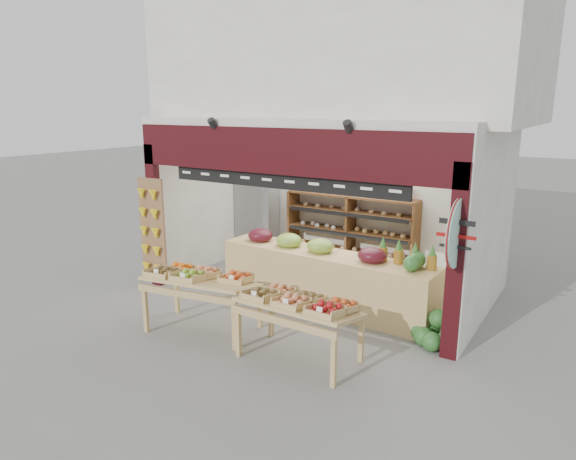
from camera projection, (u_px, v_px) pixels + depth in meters
The scene contains 11 objects.
ground at pixel (311, 295), 9.25m from camera, with size 60.00×60.00×0.00m, color slate.
shop_structure at pixel (356, 73), 9.65m from camera, with size 6.36×5.12×5.40m.
banana_board at pixel (151, 229), 9.44m from camera, with size 0.60×0.15×1.80m.
gift_sign at pixel (457, 233), 6.47m from camera, with size 0.04×0.93×0.92m.
back_shelving at pixel (351, 214), 10.70m from camera, with size 2.87×0.47×1.78m.
refrigerator at pixel (258, 212), 11.65m from camera, with size 0.76×0.76×1.96m, color #BABDC2.
cardboard_stack at pixel (287, 265), 10.28m from camera, with size 0.96×0.70×0.59m.
mid_counter at pixel (324, 278), 8.58m from camera, with size 3.83×0.93×1.18m.
display_table_left at pixel (197, 278), 7.69m from camera, with size 1.76×1.16×1.04m.
display_table_right at pixel (299, 304), 6.73m from camera, with size 1.59×0.90×1.01m.
watermelon_pile at pixel (434, 333), 7.28m from camera, with size 0.68×0.68×0.53m.
Camera 1 is at (4.30, -7.59, 3.32)m, focal length 32.00 mm.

